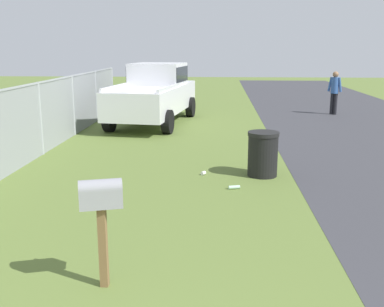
# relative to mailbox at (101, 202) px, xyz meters

# --- Properties ---
(mailbox) EXTENTS (0.32, 0.51, 1.27)m
(mailbox) POSITION_rel_mailbox_xyz_m (0.00, 0.00, 0.00)
(mailbox) COLOR brown
(mailbox) RESTS_ON ground
(pickup_truck) EXTENTS (5.75, 2.76, 2.09)m
(pickup_truck) POSITION_rel_mailbox_xyz_m (11.49, 1.01, 0.09)
(pickup_truck) COLOR silver
(pickup_truck) RESTS_ON ground
(trash_bin) EXTENTS (0.66, 0.66, 0.95)m
(trash_bin) POSITION_rel_mailbox_xyz_m (4.73, -2.22, -0.54)
(trash_bin) COLOR black
(trash_bin) RESTS_ON ground
(pedestrian) EXTENTS (0.30, 0.52, 1.71)m
(pedestrian) POSITION_rel_mailbox_xyz_m (13.92, -5.88, -0.02)
(pedestrian) COLOR black
(pedestrian) RESTS_ON ground
(fence_section) EXTENTS (18.44, 0.07, 1.83)m
(fence_section) POSITION_rel_mailbox_xyz_m (5.07, 3.18, -0.03)
(fence_section) COLOR #9EA3A8
(fence_section) RESTS_ON ground
(litter_cup_midfield_b) EXTENTS (0.13, 0.12, 0.08)m
(litter_cup_midfield_b) POSITION_rel_mailbox_xyz_m (4.70, -0.97, -0.97)
(litter_cup_midfield_b) COLOR white
(litter_cup_midfield_b) RESTS_ON ground
(litter_bottle_by_mailbox) EXTENTS (0.12, 0.23, 0.07)m
(litter_bottle_by_mailbox) POSITION_rel_mailbox_xyz_m (3.76, -1.60, -0.98)
(litter_bottle_by_mailbox) COLOR #B2D8BF
(litter_bottle_by_mailbox) RESTS_ON ground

